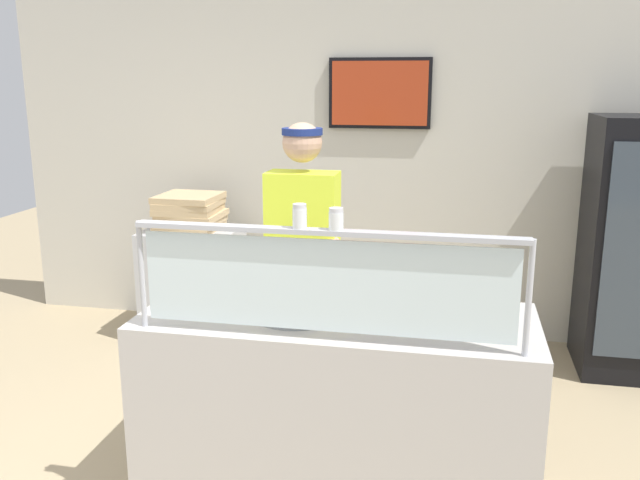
% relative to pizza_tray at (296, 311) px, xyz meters
% --- Properties ---
extents(ground_plane, '(12.00, 12.00, 0.00)m').
position_rel_pizza_tray_xyz_m(ground_plane, '(0.18, 0.67, -0.97)').
color(ground_plane, tan).
rests_on(ground_plane, ground).
extents(shop_rear_unit, '(6.17, 0.13, 2.70)m').
position_rel_pizza_tray_xyz_m(shop_rear_unit, '(0.18, 2.39, 0.39)').
color(shop_rear_unit, beige).
rests_on(shop_rear_unit, ground).
extents(serving_counter, '(1.77, 0.71, 0.95)m').
position_rel_pizza_tray_xyz_m(serving_counter, '(0.18, 0.02, -0.49)').
color(serving_counter, '#BCB7B2').
rests_on(serving_counter, ground).
extents(sneeze_guard, '(1.59, 0.06, 0.46)m').
position_rel_pizza_tray_xyz_m(sneeze_guard, '(0.18, -0.27, 0.27)').
color(sneeze_guard, '#B2B5BC').
rests_on(sneeze_guard, serving_counter).
extents(pizza_tray, '(0.42, 0.42, 0.04)m').
position_rel_pizza_tray_xyz_m(pizza_tray, '(0.00, 0.00, 0.00)').
color(pizza_tray, '#9EA0A8').
rests_on(pizza_tray, serving_counter).
extents(pizza_server, '(0.13, 0.29, 0.01)m').
position_rel_pizza_tray_xyz_m(pizza_server, '(0.02, -0.02, 0.02)').
color(pizza_server, '#ADAFB7').
rests_on(pizza_server, pizza_tray).
extents(parmesan_shaker, '(0.06, 0.06, 0.10)m').
position_rel_pizza_tray_xyz_m(parmesan_shaker, '(0.08, -0.27, 0.49)').
color(parmesan_shaker, white).
rests_on(parmesan_shaker, sneeze_guard).
extents(pepper_flake_shaker, '(0.06, 0.06, 0.09)m').
position_rel_pizza_tray_xyz_m(pepper_flake_shaker, '(0.23, -0.27, 0.48)').
color(pepper_flake_shaker, white).
rests_on(pepper_flake_shaker, sneeze_guard).
extents(worker_figure, '(0.41, 0.50, 1.76)m').
position_rel_pizza_tray_xyz_m(worker_figure, '(-0.12, 0.66, 0.04)').
color(worker_figure, '#23232D').
rests_on(worker_figure, ground).
extents(drink_fridge, '(0.66, 0.66, 1.75)m').
position_rel_pizza_tray_xyz_m(drink_fridge, '(1.88, 1.94, -0.09)').
color(drink_fridge, black).
rests_on(drink_fridge, ground).
extents(prep_shelf, '(0.70, 0.55, 0.86)m').
position_rel_pizza_tray_xyz_m(prep_shelf, '(-1.29, 1.90, -0.54)').
color(prep_shelf, '#B7BABF').
rests_on(prep_shelf, ground).
extents(pizza_box_stack, '(0.47, 0.46, 0.27)m').
position_rel_pizza_tray_xyz_m(pizza_box_stack, '(-1.29, 1.90, 0.03)').
color(pizza_box_stack, tan).
rests_on(pizza_box_stack, prep_shelf).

